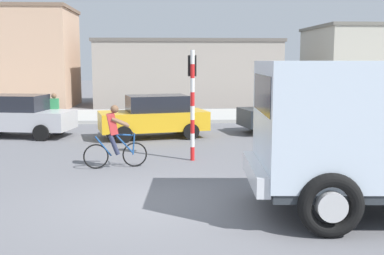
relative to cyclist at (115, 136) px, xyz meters
The scene contains 9 objects.
ground_plane 3.54m from the cyclist, 71.81° to the right, with size 120.00×120.00×0.00m, color slate.
sidewalk_far 11.59m from the cyclist, 84.69° to the left, with size 80.00×5.00×0.16m, color #ADADA8.
cyclist is the anchor object (origin of this frame).
traffic_light_pole 2.64m from the cyclist, 23.05° to the left, with size 0.24×0.43×3.20m.
car_red_near 7.00m from the cyclist, 127.13° to the left, with size 4.24×2.40×1.60m.
car_white_mid 8.78m from the cyclist, 43.34° to the left, with size 4.25×2.42×1.60m.
car_far_side 5.16m from the cyclist, 79.23° to the left, with size 4.28×2.55×1.60m.
pedestrian_near_kerb 6.86m from the cyclist, 115.86° to the left, with size 0.34×0.22×1.62m.
building_mid_block 19.02m from the cyclist, 81.36° to the left, with size 11.77×6.03×4.21m.
Camera 1 is at (0.28, -9.55, 2.92)m, focal length 44.52 mm.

